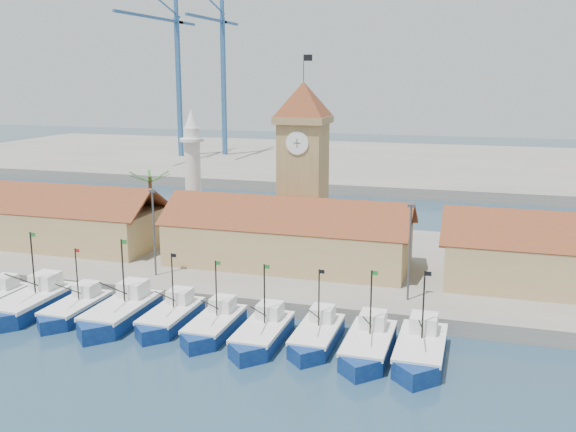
% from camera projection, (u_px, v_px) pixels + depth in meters
% --- Properties ---
extents(ground, '(400.00, 400.00, 0.00)m').
position_uv_depth(ground, '(218.00, 348.00, 52.52)').
color(ground, '#1B2F48').
rests_on(ground, ground).
extents(quay, '(140.00, 32.00, 1.50)m').
position_uv_depth(quay, '(298.00, 260.00, 74.80)').
color(quay, gray).
rests_on(quay, ground).
extents(terminal, '(240.00, 80.00, 2.00)m').
position_uv_depth(terminal, '(396.00, 164.00, 155.15)').
color(terminal, gray).
rests_on(terminal, ground).
extents(boat_1, '(3.89, 10.65, 8.06)m').
position_uv_depth(boat_1, '(29.00, 305.00, 60.01)').
color(boat_1, navy).
rests_on(boat_1, ground).
extents(boat_2, '(3.25, 8.90, 6.73)m').
position_uv_depth(boat_2, '(74.00, 310.00, 59.07)').
color(boat_2, navy).
rests_on(boat_2, ground).
extents(boat_3, '(3.85, 10.54, 7.98)m').
position_uv_depth(boat_3, '(120.00, 314.00, 57.72)').
color(boat_3, navy).
rests_on(boat_3, ground).
extents(boat_4, '(3.31, 9.07, 6.87)m').
position_uv_depth(boat_4, '(170.00, 318.00, 57.03)').
color(boat_4, navy).
rests_on(boat_4, ground).
extents(boat_5, '(3.26, 8.93, 6.76)m').
position_uv_depth(boat_5, '(213.00, 327.00, 55.10)').
color(boat_5, navy).
rests_on(boat_5, ground).
extents(boat_6, '(3.39, 9.29, 7.03)m').
position_uv_depth(boat_6, '(261.00, 335.00, 53.21)').
color(boat_6, navy).
rests_on(boat_6, ground).
extents(boat_7, '(3.23, 8.84, 6.69)m').
position_uv_depth(boat_7, '(316.00, 338.00, 52.88)').
color(boat_7, navy).
rests_on(boat_7, ground).
extents(boat_8, '(3.50, 9.58, 7.25)m').
position_uv_depth(boat_8, '(368.00, 347.00, 50.85)').
color(boat_8, navy).
rests_on(boat_8, ground).
extents(boat_9, '(3.63, 9.94, 7.52)m').
position_uv_depth(boat_9, '(420.00, 352.00, 49.85)').
color(boat_9, navy).
rests_on(boat_9, ground).
extents(hall_left, '(31.20, 10.13, 7.61)m').
position_uv_depth(hall_left, '(41.00, 223.00, 79.42)').
color(hall_left, tan).
rests_on(hall_left, quay).
extents(hall_center, '(27.04, 10.13, 7.61)m').
position_uv_depth(hall_center, '(288.00, 242.00, 70.37)').
color(hall_center, tan).
rests_on(hall_center, quay).
extents(clock_tower, '(5.80, 5.80, 22.70)m').
position_uv_depth(clock_tower, '(303.00, 163.00, 74.27)').
color(clock_tower, tan).
rests_on(clock_tower, quay).
extents(minaret, '(3.00, 3.00, 16.30)m').
position_uv_depth(minaret, '(193.00, 174.00, 80.87)').
color(minaret, silver).
rests_on(minaret, quay).
extents(palm_tree, '(5.60, 5.03, 8.39)m').
position_uv_depth(palm_tree, '(151.00, 202.00, 81.16)').
color(palm_tree, brown).
rests_on(palm_tree, quay).
extents(lamp_posts, '(80.70, 0.25, 9.03)m').
position_uv_depth(lamp_posts, '(269.00, 237.00, 62.21)').
color(lamp_posts, '#3F3F44').
rests_on(lamp_posts, quay).
extents(crane_blue_far, '(1.00, 37.99, 40.70)m').
position_uv_depth(crane_blue_far, '(174.00, 62.00, 155.45)').
color(crane_blue_far, '#2D5A8C').
rests_on(crane_blue_far, terminal).
extents(crane_blue_near, '(1.00, 30.36, 40.98)m').
position_uv_depth(crane_blue_near, '(221.00, 65.00, 159.56)').
color(crane_blue_near, '#2D5A8C').
rests_on(crane_blue_near, terminal).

